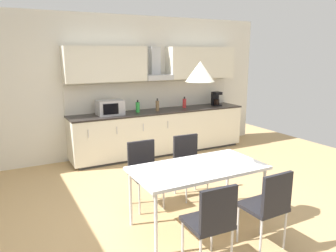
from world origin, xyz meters
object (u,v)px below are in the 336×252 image
Objects in this scene: dining_table at (198,170)px; chair_near_right at (269,202)px; chair_far_right at (189,159)px; pendant_lamp at (200,72)px; microwave at (110,108)px; bottle_brown at (157,106)px; bottle_green at (138,107)px; bottle_red at (184,103)px; chair_far_left at (144,167)px; chair_near_left at (212,218)px; coffee_maker at (216,99)px.

dining_table is 1.78× the size of chair_near_right.
pendant_lamp is at bearing -114.22° from chair_far_right.
bottle_brown is (0.97, -0.02, -0.03)m from microwave.
chair_near_right is at bearing -91.29° from bottle_green.
bottle_red is at bearing 62.18° from dining_table.
chair_far_left is 2.72× the size of pendant_lamp.
bottle_brown reaches higher than bottle_green.
chair_near_left is (-1.19, -3.57, -0.46)m from bottle_brown.
bottle_green is 2.99m from pendant_lamp.
chair_near_right is at bearing -65.98° from chair_far_left.
bottle_brown is at bearing 73.27° from pendant_lamp.
chair_far_left is at bearing 89.81° from chair_near_left.
chair_near_right is (-1.16, -3.65, -0.45)m from bottle_red.
dining_table is at bearing 0.00° from pendant_lamp.
chair_far_left is (-2.65, -2.05, -0.50)m from coffee_maker.
bottle_green is at bearing -178.22° from bottle_red.
coffee_maker is at bearing 50.90° from pendant_lamp.
bottle_red is at bearing 72.34° from chair_near_right.
bottle_brown is 0.29× the size of chair_far_left.
microwave reaches higher than chair_far_left.
bottle_red is at bearing 177.74° from coffee_maker.
chair_far_right is 0.70m from chair_far_left.
chair_far_right is 2.72× the size of pendant_lamp.
microwave reaches higher than chair_near_right.
chair_near_right is at bearing -0.00° from chair_near_left.
dining_table is (-0.84, -2.79, -0.31)m from bottle_brown.
coffee_maker reaches higher than bottle_brown.
chair_far_right is at bearing -103.62° from bottle_brown.
bottle_green is 0.28× the size of chair_near_right.
bottle_brown is 0.78× the size of pendant_lamp.
dining_table is at bearing 114.13° from chair_near_right.
bottle_brown is 0.16× the size of dining_table.
bottle_red is at bearing 2.00° from microwave.
coffee_maker is 0.79m from bottle_red.
bottle_brown reaches higher than bottle_red.
microwave is at bearing -179.38° from coffee_maker.
bottle_green is at bearing 88.71° from chair_near_right.
bottle_green is 0.28× the size of chair_far_right.
bottle_brown is 3.03m from pendant_lamp.
bottle_red reaches higher than chair_near_left.
microwave is at bearing -177.58° from bottle_green.
microwave is 1.50× the size of pendant_lamp.
pendant_lamp is at bearing -87.25° from microwave.
chair_far_right is at bearing -119.12° from bottle_red.
dining_table is at bearing -98.67° from bottle_green.
chair_near_right is at bearing -90.05° from chair_far_right.
bottle_green is at bearing 87.76° from chair_far_right.
bottle_green is 0.96× the size of bottle_brown.
bottle_red is 0.27× the size of chair_far_left.
bottle_brown is at bearing 76.38° from chair_far_right.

